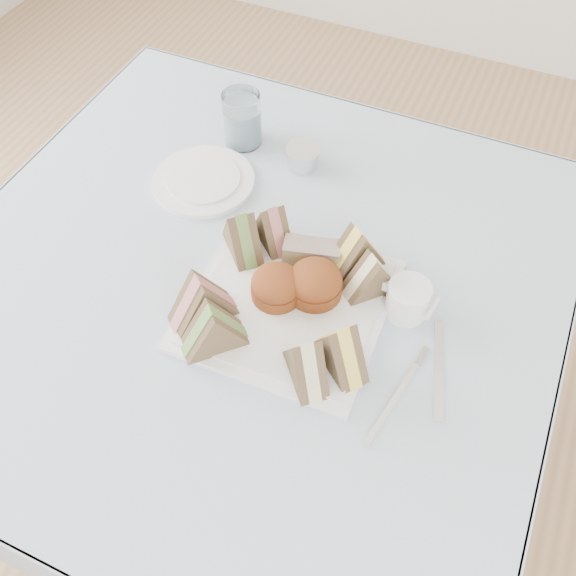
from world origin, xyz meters
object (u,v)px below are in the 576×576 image
at_px(water_glass, 242,119).
at_px(serving_plate, 288,305).
at_px(table, 256,386).
at_px(creamer_jug, 408,300).

bearing_deg(water_glass, serving_plate, -53.84).
relative_size(table, water_glass, 8.35).
distance_m(serving_plate, creamer_jug, 0.19).
xyz_separation_m(table, serving_plate, (0.09, -0.03, 0.38)).
bearing_deg(creamer_jug, serving_plate, -151.68).
bearing_deg(table, serving_plate, -19.70).
distance_m(table, serving_plate, 0.39).
bearing_deg(water_glass, creamer_jug, -32.52).
relative_size(table, creamer_jug, 13.21).
bearing_deg(serving_plate, table, 158.56).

